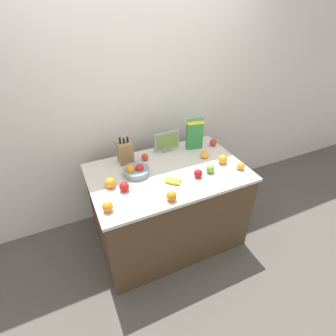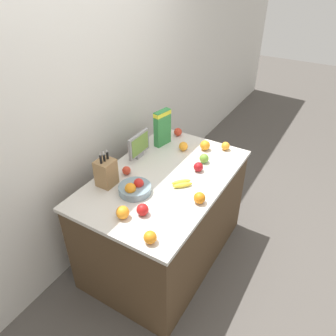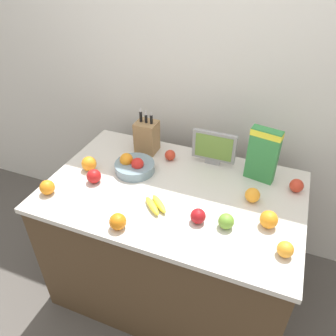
{
  "view_description": "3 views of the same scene",
  "coord_description": "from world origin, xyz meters",
  "px_view_note": "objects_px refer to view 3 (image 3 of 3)",
  "views": [
    {
      "loc": [
        -0.83,
        -1.8,
        2.25
      ],
      "look_at": [
        -0.01,
        -0.03,
        0.93
      ],
      "focal_mm": 28.0,
      "sensor_mm": 36.0,
      "label": 1
    },
    {
      "loc": [
        -1.77,
        -1.09,
        2.36
      ],
      "look_at": [
        0.02,
        -0.02,
        0.94
      ],
      "focal_mm": 35.0,
      "sensor_mm": 36.0,
      "label": 2
    },
    {
      "loc": [
        0.5,
        -1.34,
        2.03
      ],
      "look_at": [
        -0.05,
        0.04,
        0.97
      ],
      "focal_mm": 35.0,
      "sensor_mm": 36.0,
      "label": 3
    }
  ],
  "objects_px": {
    "apple_front": "(170,155)",
    "apple_by_knife_block": "(198,216)",
    "small_monitor": "(214,147)",
    "fruit_bowl": "(134,166)",
    "apple_middle": "(226,221)",
    "apple_rear": "(297,186)",
    "apple_near_bananas": "(94,176)",
    "orange_front_left": "(89,164)",
    "knife_block": "(147,137)",
    "banana_bunch": "(156,205)",
    "orange_mid_left": "(252,195)",
    "orange_back_center": "(285,249)",
    "orange_front_right": "(118,222)",
    "orange_by_cereal": "(47,187)",
    "cereal_box": "(263,153)",
    "orange_mid_right": "(269,219)"
  },
  "relations": [
    {
      "from": "apple_middle",
      "to": "orange_back_center",
      "type": "relative_size",
      "value": 1.05
    },
    {
      "from": "apple_front",
      "to": "apple_by_knife_block",
      "type": "bearing_deg",
      "value": -54.72
    },
    {
      "from": "fruit_bowl",
      "to": "apple_near_bananas",
      "type": "bearing_deg",
      "value": -132.04
    },
    {
      "from": "banana_bunch",
      "to": "apple_near_bananas",
      "type": "xyz_separation_m",
      "value": [
        -0.41,
        0.07,
        0.02
      ]
    },
    {
      "from": "cereal_box",
      "to": "banana_bunch",
      "type": "bearing_deg",
      "value": -124.34
    },
    {
      "from": "apple_near_bananas",
      "to": "orange_front_left",
      "type": "height_order",
      "value": "orange_front_left"
    },
    {
      "from": "apple_by_knife_block",
      "to": "orange_front_right",
      "type": "distance_m",
      "value": 0.39
    },
    {
      "from": "apple_middle",
      "to": "apple_near_bananas",
      "type": "height_order",
      "value": "apple_near_bananas"
    },
    {
      "from": "apple_rear",
      "to": "fruit_bowl",
      "type": "bearing_deg",
      "value": -170.18
    },
    {
      "from": "apple_middle",
      "to": "orange_back_center",
      "type": "height_order",
      "value": "apple_middle"
    },
    {
      "from": "banana_bunch",
      "to": "orange_front_right",
      "type": "xyz_separation_m",
      "value": [
        -0.11,
        -0.2,
        0.02
      ]
    },
    {
      "from": "banana_bunch",
      "to": "knife_block",
      "type": "bearing_deg",
      "value": 118.93
    },
    {
      "from": "apple_middle",
      "to": "orange_front_left",
      "type": "xyz_separation_m",
      "value": [
        -0.88,
        0.17,
        0.01
      ]
    },
    {
      "from": "fruit_bowl",
      "to": "apple_rear",
      "type": "bearing_deg",
      "value": 9.82
    },
    {
      "from": "knife_block",
      "to": "small_monitor",
      "type": "xyz_separation_m",
      "value": [
        0.44,
        0.01,
        0.01
      ]
    },
    {
      "from": "apple_by_knife_block",
      "to": "orange_mid_left",
      "type": "xyz_separation_m",
      "value": [
        0.22,
        0.26,
        0.0
      ]
    },
    {
      "from": "orange_front_right",
      "to": "apple_rear",
      "type": "bearing_deg",
      "value": 38.1
    },
    {
      "from": "orange_back_center",
      "to": "orange_mid_left",
      "type": "relative_size",
      "value": 0.93
    },
    {
      "from": "small_monitor",
      "to": "fruit_bowl",
      "type": "distance_m",
      "value": 0.5
    },
    {
      "from": "orange_mid_right",
      "to": "orange_mid_left",
      "type": "xyz_separation_m",
      "value": [
        -0.11,
        0.16,
        -0.0
      ]
    },
    {
      "from": "small_monitor",
      "to": "orange_mid_left",
      "type": "xyz_separation_m",
      "value": [
        0.29,
        -0.27,
        -0.08
      ]
    },
    {
      "from": "fruit_bowl",
      "to": "apple_front",
      "type": "relative_size",
      "value": 3.51
    },
    {
      "from": "apple_near_bananas",
      "to": "orange_back_center",
      "type": "xyz_separation_m",
      "value": [
        1.07,
        -0.15,
        -0.0
      ]
    },
    {
      "from": "banana_bunch",
      "to": "apple_middle",
      "type": "xyz_separation_m",
      "value": [
        0.37,
        -0.0,
        0.02
      ]
    },
    {
      "from": "knife_block",
      "to": "orange_mid_right",
      "type": "relative_size",
      "value": 3.36
    },
    {
      "from": "apple_rear",
      "to": "orange_front_right",
      "type": "height_order",
      "value": "orange_front_right"
    },
    {
      "from": "fruit_bowl",
      "to": "apple_by_knife_block",
      "type": "distance_m",
      "value": 0.56
    },
    {
      "from": "small_monitor",
      "to": "orange_front_left",
      "type": "height_order",
      "value": "small_monitor"
    },
    {
      "from": "orange_mid_right",
      "to": "orange_back_center",
      "type": "relative_size",
      "value": 1.19
    },
    {
      "from": "orange_back_center",
      "to": "orange_front_right",
      "type": "bearing_deg",
      "value": -170.78
    },
    {
      "from": "fruit_bowl",
      "to": "orange_mid_right",
      "type": "distance_m",
      "value": 0.83
    },
    {
      "from": "knife_block",
      "to": "banana_bunch",
      "type": "bearing_deg",
      "value": -61.07
    },
    {
      "from": "knife_block",
      "to": "orange_back_center",
      "type": "height_order",
      "value": "knife_block"
    },
    {
      "from": "apple_front",
      "to": "apple_rear",
      "type": "bearing_deg",
      "value": -2.52
    },
    {
      "from": "orange_front_left",
      "to": "apple_middle",
      "type": "bearing_deg",
      "value": -10.81
    },
    {
      "from": "small_monitor",
      "to": "banana_bunch",
      "type": "xyz_separation_m",
      "value": [
        -0.17,
        -0.5,
        -0.1
      ]
    },
    {
      "from": "small_monitor",
      "to": "apple_middle",
      "type": "height_order",
      "value": "small_monitor"
    },
    {
      "from": "orange_front_right",
      "to": "orange_front_left",
      "type": "bearing_deg",
      "value": 137.32
    },
    {
      "from": "cereal_box",
      "to": "apple_rear",
      "type": "distance_m",
      "value": 0.26
    },
    {
      "from": "fruit_bowl",
      "to": "apple_rear",
      "type": "relative_size",
      "value": 3.14
    },
    {
      "from": "fruit_bowl",
      "to": "orange_mid_left",
      "type": "height_order",
      "value": "fruit_bowl"
    },
    {
      "from": "cereal_box",
      "to": "orange_front_right",
      "type": "relative_size",
      "value": 3.88
    },
    {
      "from": "small_monitor",
      "to": "apple_near_bananas",
      "type": "distance_m",
      "value": 0.73
    },
    {
      "from": "cereal_box",
      "to": "apple_middle",
      "type": "relative_size",
      "value": 4.15
    },
    {
      "from": "orange_front_right",
      "to": "orange_mid_right",
      "type": "distance_m",
      "value": 0.73
    },
    {
      "from": "orange_by_cereal",
      "to": "orange_front_right",
      "type": "distance_m",
      "value": 0.49
    },
    {
      "from": "apple_rear",
      "to": "orange_back_center",
      "type": "bearing_deg",
      "value": -91.69
    },
    {
      "from": "cereal_box",
      "to": "orange_front_right",
      "type": "bearing_deg",
      "value": -120.07
    },
    {
      "from": "apple_front",
      "to": "orange_mid_right",
      "type": "relative_size",
      "value": 0.77
    },
    {
      "from": "orange_front_right",
      "to": "orange_front_left",
      "type": "height_order",
      "value": "orange_front_left"
    }
  ]
}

